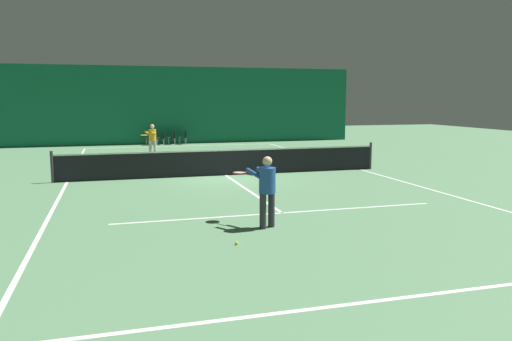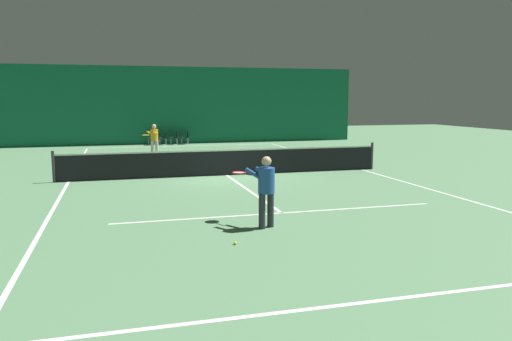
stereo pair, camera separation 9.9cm
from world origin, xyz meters
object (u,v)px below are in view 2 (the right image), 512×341
tennis_net (226,161)px  courtside_chair_1 (164,137)px  player_near (265,186)px  courtside_chair_2 (175,137)px  player_far (154,138)px  tennis_ball (235,243)px  courtside_chair_0 (153,137)px  courtside_chair_3 (186,136)px

tennis_net → courtside_chair_1: 13.13m
player_near → courtside_chair_2: size_ratio=1.87×
player_far → tennis_ball: bearing=29.7°
player_far → courtside_chair_1: (1.04, 6.14, -0.43)m
player_near → courtside_chair_1: size_ratio=1.87×
courtside_chair_0 → courtside_chair_2: bearing=90.0°
tennis_net → courtside_chair_0: size_ratio=14.29×
player_near → courtside_chair_3: player_near is taller
player_near → courtside_chair_3: 20.73m
tennis_net → tennis_ball: 8.91m
courtside_chair_2 → courtside_chair_3: (0.67, 0.00, 0.00)m
courtside_chair_0 → courtside_chair_3: (2.02, 0.00, 0.00)m
courtside_chair_3 → tennis_ball: size_ratio=12.73×
courtside_chair_2 → tennis_ball: courtside_chair_2 is taller
courtside_chair_3 → tennis_ball: (-2.01, -21.81, -0.45)m
player_far → courtside_chair_2: (1.71, 6.14, -0.43)m
tennis_net → player_near: size_ratio=7.62×
courtside_chair_1 → tennis_ball: (-0.67, -21.81, -0.45)m
courtside_chair_0 → tennis_ball: (0.01, -21.81, -0.45)m
player_far → courtside_chair_3: bearing=-172.9°
courtside_chair_1 → courtside_chair_3: size_ratio=1.00×
courtside_chair_3 → courtside_chair_0: bearing=-90.0°
tennis_ball → courtside_chair_1: bearing=88.3°
courtside_chair_0 → courtside_chair_3: size_ratio=1.00×
player_near → player_far: player_near is taller
tennis_net → player_far: bearing=106.8°
player_far → tennis_ball: 15.71m
tennis_ball → player_near: bearing=50.0°
courtside_chair_1 → courtside_chair_3: same height
tennis_net → tennis_ball: size_ratio=181.82×
courtside_chair_0 → courtside_chair_2: size_ratio=1.00×
courtside_chair_2 → tennis_ball: 21.86m
courtside_chair_1 → player_near: bearing=0.7°
courtside_chair_2 → player_near: bearing=-1.1°
tennis_net → courtside_chair_3: (0.28, 13.09, -0.03)m
player_near → tennis_net: bearing=-30.1°
courtside_chair_2 → courtside_chair_3: same height
tennis_net → player_far: 7.28m
courtside_chair_1 → player_far: bearing=-9.6°
tennis_net → player_near: player_near is taller
player_far → courtside_chair_2: 6.39m
tennis_net → courtside_chair_1: bearing=94.7°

